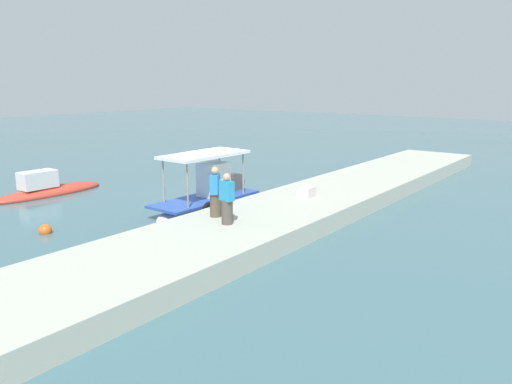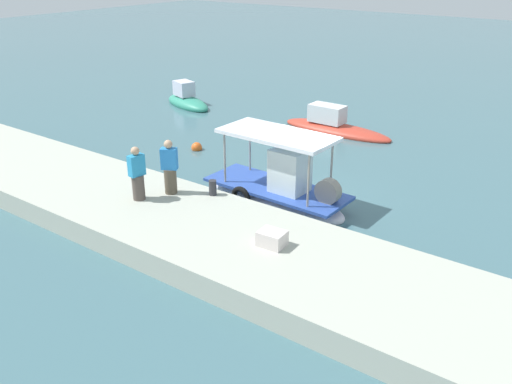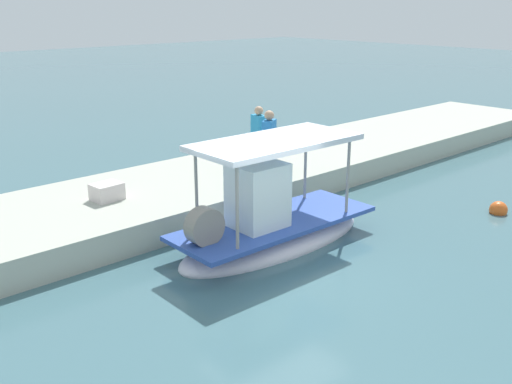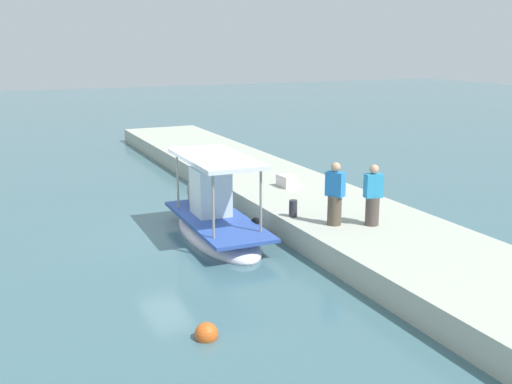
{
  "view_description": "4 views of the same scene",
  "coord_description": "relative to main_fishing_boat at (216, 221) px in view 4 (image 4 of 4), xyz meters",
  "views": [
    {
      "loc": [
        -15.66,
        -14.76,
        5.32
      ],
      "look_at": [
        -0.39,
        -3.17,
        1.07
      ],
      "focal_mm": 35.32,
      "sensor_mm": 36.0,
      "label": 1
    },
    {
      "loc": [
        8.53,
        -14.72,
        7.72
      ],
      "look_at": [
        -0.84,
        -1.85,
        0.73
      ],
      "focal_mm": 38.55,
      "sensor_mm": 36.0,
      "label": 2
    },
    {
      "loc": [
        7.88,
        8.06,
        5.25
      ],
      "look_at": [
        -1.45,
        -2.21,
        0.76
      ],
      "focal_mm": 41.26,
      "sensor_mm": 36.0,
      "label": 3
    },
    {
      "loc": [
        -16.55,
        5.23,
        5.61
      ],
      "look_at": [
        -0.86,
        -2.03,
        1.28
      ],
      "focal_mm": 42.13,
      "sensor_mm": 36.0,
      "label": 4
    }
  ],
  "objects": [
    {
      "name": "fisherman_near_bollard",
      "position": [
        -2.84,
        -3.51,
        1.01
      ],
      "size": [
        0.44,
        0.52,
        1.7
      ],
      "color": "#514640",
      "rests_on": "dock_quay"
    },
    {
      "name": "dock_quay",
      "position": [
        0.64,
        -3.61,
        -0.11
      ],
      "size": [
        36.0,
        4.16,
        0.69
      ],
      "primitive_type": "cube",
      "color": "#B4B7A7",
      "rests_on": "ground_plane"
    },
    {
      "name": "marker_buoy",
      "position": [
        -5.84,
        2.46,
        -0.36
      ],
      "size": [
        0.46,
        0.46,
        0.46
      ],
      "color": "orange",
      "rests_on": "ground_plane"
    },
    {
      "name": "cargo_crate",
      "position": [
        2.13,
        -3.51,
        0.44
      ],
      "size": [
        0.73,
        0.6,
        0.41
      ],
      "primitive_type": "cube",
      "rotation": [
        0.0,
        0.0,
        0.07
      ],
      "color": "silver",
      "rests_on": "dock_quay"
    },
    {
      "name": "fisherman_by_crate",
      "position": [
        -2.38,
        -2.59,
        1.03
      ],
      "size": [
        0.57,
        0.53,
        1.76
      ],
      "color": "brown",
      "rests_on": "dock_quay"
    },
    {
      "name": "main_fishing_boat",
      "position": [
        0.0,
        0.0,
        0.0
      ],
      "size": [
        5.16,
        1.97,
        2.79
      ],
      "color": "white",
      "rests_on": "ground_plane"
    },
    {
      "name": "ground_plane",
      "position": [
        0.64,
        0.82,
        -0.46
      ],
      "size": [
        120.0,
        120.0,
        0.0
      ],
      "primitive_type": "plane",
      "color": "#426871"
    },
    {
      "name": "mooring_bollard",
      "position": [
        -1.22,
        -1.92,
        0.48
      ],
      "size": [
        0.24,
        0.24,
        0.49
      ],
      "primitive_type": "cylinder",
      "color": "#2D2D33",
      "rests_on": "dock_quay"
    }
  ]
}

